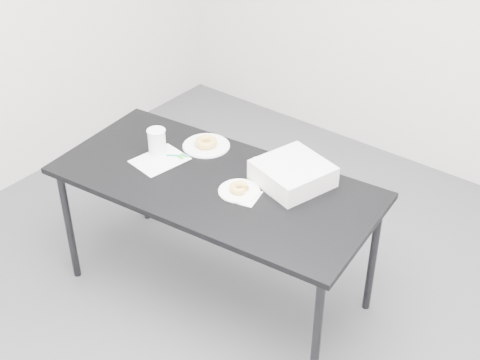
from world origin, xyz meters
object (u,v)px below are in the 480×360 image
Objects in this scene: table at (215,190)px; coffee_cup at (157,141)px; scorecard at (160,160)px; pen at (178,156)px; donut_near at (239,188)px; bakery_box at (293,173)px; plate_near at (239,191)px; plate_far at (206,146)px; donut_far at (206,142)px.

coffee_cup is at bearing 171.92° from table.
scorecard is 2.15× the size of pen.
donut_near is (0.16, -0.00, 0.08)m from table.
table is 5.30× the size of bakery_box.
table is 6.43× the size of scorecard.
coffee_cup is (-0.57, 0.02, 0.07)m from plate_near.
table is at bearing 178.98° from plate_near.
bakery_box reaches higher than table.
pen reaches higher than plate_near.
bakery_box is at bearing 29.47° from table.
plate_near is 0.80× the size of plate_far.
plate_near is at bearing -6.91° from table.
scorecard is 2.22× the size of donut_far.
bakery_box reaches higher than plate_near.
donut_far reaches higher than scorecard.
coffee_cup is (-0.17, -0.21, 0.04)m from donut_far.
bakery_box reaches higher than pen.
coffee_cup is (-0.57, 0.02, 0.05)m from donut_near.
plate_near reaches higher than table.
pen is 0.48× the size of plate_far.
plate_near is at bearing -108.87° from bakery_box.
pen is 0.60× the size of plate_near.
pen is 0.38× the size of bakery_box.
plate_far is at bearing 39.75° from pen.
donut_near reaches higher than plate_near.
table is 6.70× the size of plate_far.
plate_near reaches higher than scorecard.
plate_far is at bearing 51.89° from coffee_cup.
scorecard is 0.51m from donut_near.
pen is (0.05, 0.09, 0.01)m from scorecard.
plate_near is 0.47m from plate_far.
coffee_cup reaches higher than table.
pen is at bearing 18.04° from coffee_cup.
plate_far is at bearing 150.72° from plate_near.
plate_near is at bearing -29.28° from plate_far.
scorecard is at bearing -38.57° from coffee_cup.
pen is at bearing 68.54° from scorecard.
pen is at bearing -148.21° from bakery_box.
scorecard is at bearing -111.81° from plate_far.
donut_far reaches higher than table.
bakery_box is at bearing 16.07° from coffee_cup.
plate_far is at bearing 180.00° from donut_far.
pen is at bearing 164.22° from table.
coffee_cup is at bearing -128.11° from donut_far.
plate_near is 0.58m from coffee_cup.
donut_near reaches higher than scorecard.
donut_far is 0.37× the size of bakery_box.
scorecard is 0.28m from donut_far.
plate_near is (0.51, 0.03, 0.00)m from scorecard.
scorecard is at bearing 179.47° from table.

